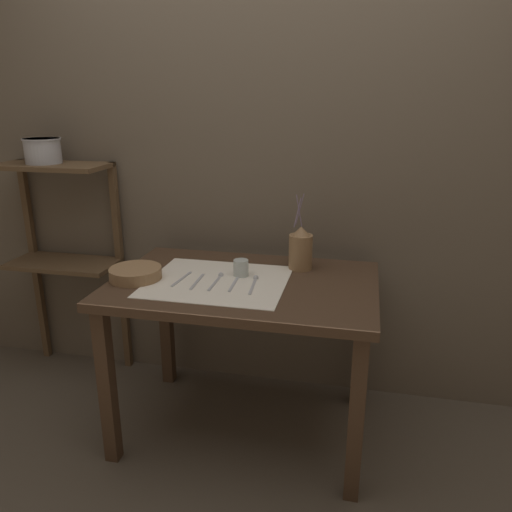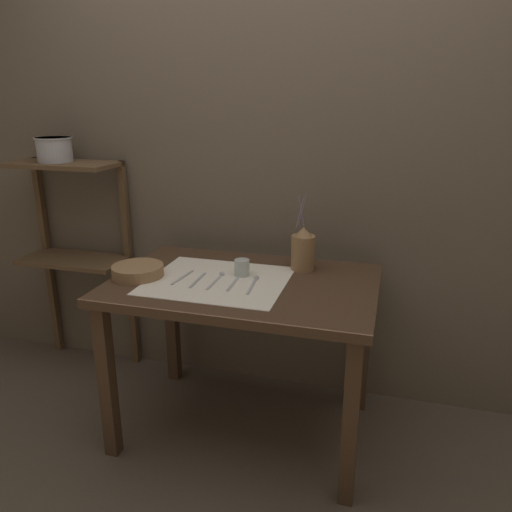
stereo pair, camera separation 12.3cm
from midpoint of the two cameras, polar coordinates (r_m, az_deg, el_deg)
ground_plane at (r=2.60m, az=-2.71°, el=-19.05°), size 12.00×12.00×0.00m
stone_wall_back at (r=2.59m, az=-0.17°, el=9.86°), size 7.00×0.06×2.40m
wooden_table at (r=2.26m, az=-2.96°, el=-5.39°), size 1.17×0.78×0.78m
wooden_shelf_unit at (r=2.97m, az=-22.25°, el=2.62°), size 0.59×0.28×1.22m
linen_cloth at (r=2.22m, az=-6.00°, el=-2.89°), size 0.61×0.53×0.00m
pitcher_with_flowers at (r=2.35m, az=3.64°, el=0.75°), size 0.11×0.11×0.36m
wooden_bowl at (r=2.31m, az=-15.09°, el=-1.95°), size 0.23×0.23×0.05m
glass_tumbler_near at (r=2.26m, az=-3.28°, el=-1.38°), size 0.07×0.07×0.07m
fork_inner at (r=2.26m, az=-10.05°, el=-2.62°), size 0.03×0.19×0.00m
fork_outer at (r=2.22m, az=-8.32°, el=-2.91°), size 0.02×0.19×0.00m
spoon_inner at (r=2.24m, az=-5.86°, el=-2.53°), size 0.02×0.20×0.02m
knife_center at (r=2.18m, az=-4.15°, el=-3.17°), size 0.02×0.19×0.00m
spoon_outer at (r=2.20m, az=-1.75°, el=-2.88°), size 0.03×0.20×0.02m
metal_pot_large at (r=2.89m, az=-24.35°, el=10.96°), size 0.19×0.19×0.13m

